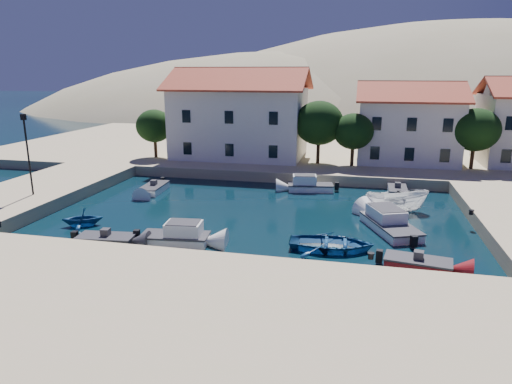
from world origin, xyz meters
TOP-DOWN VIEW (x-y plane):
  - ground at (0.00, 0.00)m, footprint 400.00×400.00m
  - quay_south at (0.00, -6.00)m, footprint 52.00×12.00m
  - quay_west at (-19.00, 10.00)m, footprint 8.00×20.00m
  - quay_north at (2.00, 38.00)m, footprint 80.00×36.00m
  - hills at (20.64, 123.62)m, footprint 254.00×176.00m
  - building_left at (-6.00, 28.00)m, footprint 14.70×9.45m
  - building_mid at (12.00, 29.00)m, footprint 10.50×8.40m
  - trees at (4.51, 25.46)m, footprint 37.30×5.30m
  - lamppost at (-17.50, 8.00)m, footprint 0.35×0.25m
  - bollards at (2.80, 3.87)m, footprint 29.36×9.56m
  - motorboat_grey_sw at (-7.65, 1.84)m, footprint 3.57×1.89m
  - cabin_cruiser_south at (-3.63, 2.97)m, footprint 4.32×2.21m
  - rowboat_south at (5.83, 4.16)m, footprint 5.15×3.80m
  - motorboat_red_se at (10.52, 2.30)m, footprint 3.65×2.09m
  - cabin_cruiser_east at (9.42, 8.32)m, footprint 4.05×5.77m
  - boat_east at (10.11, 12.91)m, footprint 5.06×2.88m
  - motorboat_white_ne at (10.56, 18.25)m, footprint 1.62×3.39m
  - rowboat_west at (-11.17, 4.79)m, footprint 3.39×3.21m
  - motorboat_white_west at (-10.35, 14.41)m, footprint 1.90×3.84m
  - cabin_cruiser_north at (3.11, 17.77)m, footprint 4.17×2.30m

SIDE VIEW (x-z plane):
  - hills at x=20.64m, z-range -72.90..26.10m
  - ground at x=0.00m, z-range 0.00..0.00m
  - rowboat_south at x=5.83m, z-range -0.52..0.52m
  - boat_east at x=10.11m, z-range -0.92..0.92m
  - rowboat_west at x=-11.17m, z-range -0.70..0.70m
  - motorboat_white_west at x=-10.35m, z-range -0.33..0.92m
  - motorboat_white_ne at x=10.56m, z-range -0.33..0.92m
  - motorboat_red_se at x=10.52m, z-range -0.33..0.92m
  - motorboat_grey_sw at x=-7.65m, z-range -0.33..0.92m
  - cabin_cruiser_north at x=3.11m, z-range -0.32..1.28m
  - cabin_cruiser_east at x=9.42m, z-range -0.32..1.28m
  - cabin_cruiser_south at x=-3.63m, z-range -0.32..1.28m
  - quay_south at x=0.00m, z-range 0.00..1.00m
  - quay_west at x=-19.00m, z-range 0.00..1.00m
  - quay_north at x=2.00m, z-range 0.00..1.00m
  - bollards at x=2.80m, z-range 1.00..1.30m
  - lamppost at x=-17.50m, z-range 1.64..7.87m
  - trees at x=4.51m, z-range 1.61..8.06m
  - building_mid at x=12.00m, z-range 1.07..9.37m
  - building_left at x=-6.00m, z-range 1.09..10.79m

